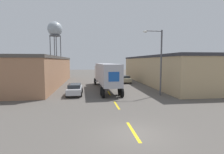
{
  "coord_description": "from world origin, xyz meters",
  "views": [
    {
      "loc": [
        -2.7,
        -9.88,
        4.41
      ],
      "look_at": [
        -0.06,
        10.09,
        2.55
      ],
      "focal_mm": 28.0,
      "sensor_mm": 36.0,
      "label": 1
    }
  ],
  "objects_px": {
    "parked_car_right_far": "(125,79)",
    "parked_car_left_far": "(75,89)",
    "water_tower": "(55,30)",
    "street_lamp": "(159,58)",
    "semi_truck": "(105,74)"
  },
  "relations": [
    {
      "from": "parked_car_right_far",
      "to": "parked_car_left_far",
      "type": "xyz_separation_m",
      "value": [
        -9.14,
        -11.89,
        0.0
      ]
    },
    {
      "from": "parked_car_right_far",
      "to": "parked_car_left_far",
      "type": "height_order",
      "value": "same"
    },
    {
      "from": "street_lamp",
      "to": "parked_car_right_far",
      "type": "bearing_deg",
      "value": 96.63
    },
    {
      "from": "semi_truck",
      "to": "parked_car_left_far",
      "type": "distance_m",
      "value": 6.23
    },
    {
      "from": "parked_car_left_far",
      "to": "street_lamp",
      "type": "height_order",
      "value": "street_lamp"
    },
    {
      "from": "parked_car_left_far",
      "to": "street_lamp",
      "type": "xyz_separation_m",
      "value": [
        10.7,
        -1.6,
        4.02
      ]
    },
    {
      "from": "street_lamp",
      "to": "water_tower",
      "type": "bearing_deg",
      "value": 115.57
    },
    {
      "from": "parked_car_right_far",
      "to": "parked_car_left_far",
      "type": "bearing_deg",
      "value": -127.53
    },
    {
      "from": "water_tower",
      "to": "street_lamp",
      "type": "xyz_separation_m",
      "value": [
        20.4,
        -42.64,
        -10.36
      ]
    },
    {
      "from": "parked_car_right_far",
      "to": "water_tower",
      "type": "bearing_deg",
      "value": 122.87
    },
    {
      "from": "semi_truck",
      "to": "parked_car_right_far",
      "type": "bearing_deg",
      "value": 56.2
    },
    {
      "from": "semi_truck",
      "to": "water_tower",
      "type": "distance_m",
      "value": 41.53
    },
    {
      "from": "semi_truck",
      "to": "water_tower",
      "type": "height_order",
      "value": "water_tower"
    },
    {
      "from": "water_tower",
      "to": "semi_truck",
      "type": "bearing_deg",
      "value": -69.13
    },
    {
      "from": "parked_car_right_far",
      "to": "water_tower",
      "type": "xyz_separation_m",
      "value": [
        -18.83,
        29.14,
        14.38
      ]
    }
  ]
}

